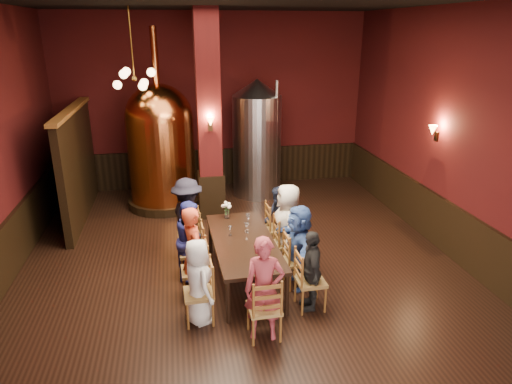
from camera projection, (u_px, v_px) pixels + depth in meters
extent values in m
plane|color=black|center=(243.00, 273.00, 8.07)|extent=(10.00, 10.00, 0.00)
cube|color=#440E0E|center=(213.00, 102.00, 11.94)|extent=(8.00, 0.02, 4.50)
cube|color=#440E0E|center=(370.00, 357.00, 2.68)|extent=(8.00, 0.02, 4.50)
cube|color=#440E0E|center=(468.00, 139.00, 7.98)|extent=(0.02, 10.00, 4.50)
cube|color=black|center=(451.00, 230.00, 8.57)|extent=(0.08, 9.90, 1.00)
cube|color=black|center=(216.00, 167.00, 12.49)|extent=(7.90, 0.08, 1.00)
cube|color=#440E0E|center=(209.00, 118.00, 9.85)|extent=(0.58, 0.58, 4.50)
cube|color=black|center=(78.00, 166.00, 10.09)|extent=(0.22, 3.50, 2.40)
cube|color=black|center=(244.00, 242.00, 7.60)|extent=(1.06, 2.43, 0.06)
cylinder|color=black|center=(228.00, 302.00, 6.59)|extent=(0.07, 0.07, 0.69)
cylinder|color=black|center=(287.00, 295.00, 6.76)|extent=(0.07, 0.07, 0.69)
cylinder|color=black|center=(210.00, 236.00, 8.69)|extent=(0.07, 0.07, 0.69)
cylinder|color=black|center=(256.00, 232.00, 8.86)|extent=(0.07, 0.07, 0.69)
imported|color=white|center=(198.00, 282.00, 6.54)|extent=(0.60, 0.74, 1.30)
imported|color=#CB4122|center=(194.00, 253.00, 7.11)|extent=(0.49, 0.63, 1.54)
imported|color=navy|center=(191.00, 239.00, 7.75)|extent=(0.48, 0.73, 1.39)
imported|color=black|center=(188.00, 219.00, 8.33)|extent=(0.88, 1.15, 1.57)
imported|color=black|center=(311.00, 270.00, 6.87)|extent=(0.39, 0.78, 1.28)
imported|color=#34549C|center=(298.00, 246.00, 7.46)|extent=(0.51, 1.35, 1.43)
imported|color=beige|center=(288.00, 226.00, 8.05)|extent=(0.57, 0.81, 1.56)
imported|color=black|center=(278.00, 219.00, 8.71)|extent=(0.36, 0.64, 1.28)
imported|color=#9D343F|center=(264.00, 289.00, 6.16)|extent=(0.61, 0.46, 1.50)
cylinder|color=black|center=(165.00, 201.00, 11.15)|extent=(1.75, 1.75, 0.19)
cylinder|color=#C8662E|center=(162.00, 159.00, 10.79)|extent=(2.02, 2.02, 1.95)
sphere|color=#C8662E|center=(159.00, 118.00, 10.46)|extent=(1.56, 1.56, 1.56)
cylinder|color=#C8662E|center=(155.00, 56.00, 10.00)|extent=(0.16, 0.16, 1.26)
cylinder|color=#B2B2B7|center=(257.00, 146.00, 11.52)|extent=(1.60, 1.60, 2.53)
cone|color=#B2B2B7|center=(257.00, 87.00, 11.02)|extent=(1.22, 1.22, 0.41)
cylinder|color=#B2B2B7|center=(276.00, 140.00, 11.12)|extent=(0.08, 0.08, 2.84)
cylinder|color=white|center=(227.00, 214.00, 8.46)|extent=(0.09, 0.09, 0.17)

